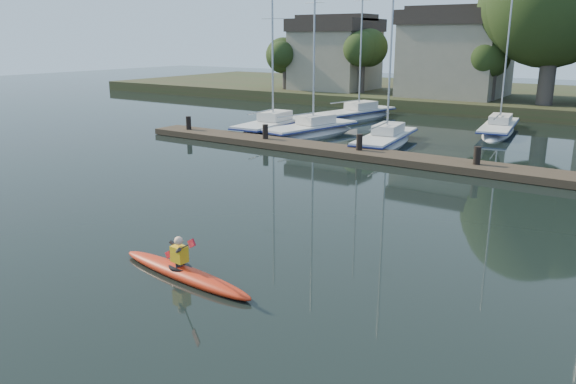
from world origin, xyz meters
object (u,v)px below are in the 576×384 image
Objects in this scene: sailboat_2 at (385,147)px; sailboat_6 at (498,135)px; kayak at (184,271)px; sailboat_0 at (271,134)px; dock at (414,160)px; sailboat_1 at (311,137)px; sailboat_5 at (356,120)px.

sailboat_6 is (4.30, 8.21, 0.01)m from sailboat_2.
sailboat_2 is (-3.50, 20.09, -0.36)m from kayak.
kayak is at bearing -98.88° from sailboat_6.
dock is at bearing -23.49° from sailboat_0.
dock is 2.45× the size of sailboat_1.
sailboat_2 is at bearing -4.97° from sailboat_0.
sailboat_1 is (-8.97, 20.72, -0.37)m from kayak.
sailboat_0 reaches higher than dock.
sailboat_6 is at bearing 85.60° from dock.
sailboat_2 is at bearing 129.79° from dock.
kayak is at bearing -54.99° from sailboat_1.
sailboat_6 reaches higher than sailboat_2.
dock is 2.40× the size of sailboat_6.
sailboat_6 reaches higher than kayak.
sailboat_0 is 14.89m from sailboat_6.
sailboat_2 is at bearing 5.09° from sailboat_1.
sailboat_5 is at bearing 114.50° from kayak.
kayak is 0.32× the size of sailboat_5.
sailboat_0 is at bearing -160.44° from sailboat_1.
kayak is 20.40m from sailboat_2.
sailboat_0 is at bearing -154.89° from sailboat_6.
sailboat_1 is 5.50m from sailboat_2.
sailboat_5 reaches higher than kayak.
sailboat_2 is (8.28, -0.23, 0.03)m from sailboat_0.
dock is at bearing -57.16° from sailboat_2.
sailboat_0 is at bearing 171.46° from sailboat_2.
sailboat_5 is (-10.07, 29.22, -0.37)m from kayak.
dock is 5.26m from sailboat_2.
kayak is at bearing -89.48° from dock.
kayak is 23.50m from sailboat_0.
sailboat_0 is 0.89× the size of sailboat_2.
sailboat_6 is at bearing 93.88° from kayak.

